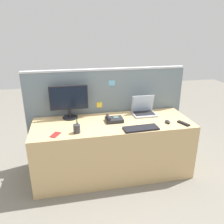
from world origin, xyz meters
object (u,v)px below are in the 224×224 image
(laptop, at_px, (144,109))
(keyboard_main, at_px, (141,128))
(pen_cup, at_px, (77,129))
(desk_phone, at_px, (114,119))
(computer_mouse_right_hand, at_px, (168,122))
(cell_phone_red_case, at_px, (55,135))
(tv_remote, at_px, (184,123))
(desktop_monitor, at_px, (69,100))

(laptop, distance_m, keyboard_main, 0.51)
(pen_cup, bearing_deg, desk_phone, 26.71)
(laptop, relative_size, computer_mouse_right_hand, 3.13)
(desk_phone, height_order, cell_phone_red_case, desk_phone)
(laptop, relative_size, pen_cup, 1.77)
(desk_phone, bearing_deg, pen_cup, -153.29)
(computer_mouse_right_hand, height_order, tv_remote, computer_mouse_right_hand)
(pen_cup, distance_m, cell_phone_red_case, 0.24)
(desk_phone, height_order, pen_cup, pen_cup)
(cell_phone_red_case, bearing_deg, desktop_monitor, 97.50)
(computer_mouse_right_hand, distance_m, cell_phone_red_case, 1.37)
(computer_mouse_right_hand, distance_m, tv_remote, 0.19)
(laptop, xyz_separation_m, desk_phone, (-0.46, -0.17, -0.04))
(laptop, relative_size, desk_phone, 1.44)
(tv_remote, bearing_deg, computer_mouse_right_hand, 134.70)
(desktop_monitor, height_order, computer_mouse_right_hand, desktop_monitor)
(desktop_monitor, xyz_separation_m, tv_remote, (1.37, -0.50, -0.24))
(desk_phone, bearing_deg, cell_phone_red_case, -160.54)
(pen_cup, bearing_deg, laptop, 23.85)
(laptop, bearing_deg, cell_phone_red_case, -160.05)
(desk_phone, height_order, computer_mouse_right_hand, desk_phone)
(pen_cup, distance_m, tv_remote, 1.31)
(laptop, xyz_separation_m, computer_mouse_right_hand, (0.20, -0.36, -0.05))
(laptop, bearing_deg, pen_cup, -156.15)
(desk_phone, relative_size, keyboard_main, 0.53)
(laptop, height_order, pen_cup, laptop)
(desk_phone, xyz_separation_m, pen_cup, (-0.48, -0.24, 0.02))
(desktop_monitor, distance_m, tv_remote, 1.47)
(computer_mouse_right_hand, bearing_deg, cell_phone_red_case, -175.59)
(computer_mouse_right_hand, height_order, cell_phone_red_case, computer_mouse_right_hand)
(laptop, distance_m, tv_remote, 0.57)
(cell_phone_red_case, bearing_deg, laptop, 47.55)
(tv_remote, bearing_deg, laptop, 108.47)
(desk_phone, relative_size, cell_phone_red_case, 1.63)
(laptop, height_order, desk_phone, laptop)
(pen_cup, bearing_deg, cell_phone_red_case, -176.89)
(desktop_monitor, xyz_separation_m, laptop, (1.00, -0.06, -0.18))
(computer_mouse_right_hand, xyz_separation_m, tv_remote, (0.18, -0.08, -0.01))
(computer_mouse_right_hand, relative_size, tv_remote, 0.59)
(desktop_monitor, bearing_deg, laptop, -3.49)
(laptop, height_order, keyboard_main, laptop)
(keyboard_main, distance_m, tv_remote, 0.57)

